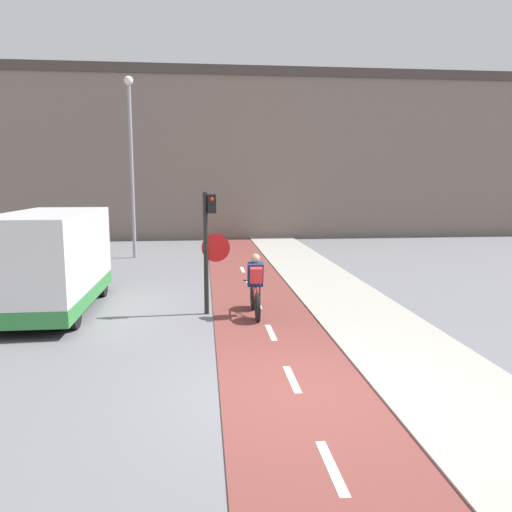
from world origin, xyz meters
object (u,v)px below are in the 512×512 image
(street_lamp_far, at_px, (131,150))
(cyclist_near, at_px, (255,287))
(traffic_light_pole, at_px, (209,239))
(van, at_px, (51,263))

(street_lamp_far, distance_m, cyclist_near, 10.97)
(traffic_light_pole, bearing_deg, street_lamp_far, 107.98)
(traffic_light_pole, bearing_deg, cyclist_near, -16.67)
(traffic_light_pole, height_order, van, traffic_light_pole)
(traffic_light_pole, distance_m, cyclist_near, 1.56)
(street_lamp_far, height_order, van, street_lamp_far)
(traffic_light_pole, height_order, cyclist_near, traffic_light_pole)
(traffic_light_pole, relative_size, street_lamp_far, 0.40)
(van, bearing_deg, street_lamp_far, 84.43)
(traffic_light_pole, xyz_separation_m, cyclist_near, (1.05, -0.32, -1.10))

